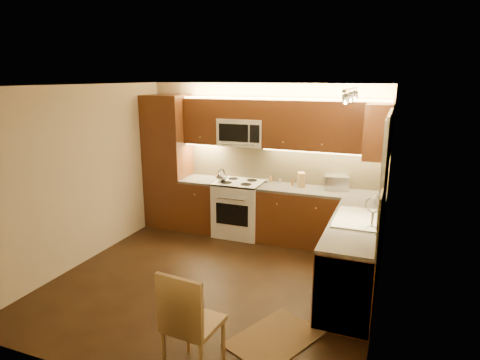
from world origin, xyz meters
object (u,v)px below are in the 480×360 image
at_px(stove, 239,208).
at_px(kettle, 221,175).
at_px(toaster_oven, 336,182).
at_px(soap_bottle, 377,198).
at_px(microwave, 242,132).
at_px(sink, 357,213).
at_px(knife_block, 301,180).
at_px(dining_chair, 193,321).

xyz_separation_m(stove, kettle, (-0.27, -0.12, 0.57)).
relative_size(stove, toaster_oven, 2.52).
bearing_deg(soap_bottle, microwave, 160.93).
bearing_deg(sink, microwave, 147.79).
distance_m(kettle, knife_block, 1.30).
xyz_separation_m(microwave, toaster_oven, (1.54, 0.04, -0.71)).
distance_m(stove, kettle, 0.64).
distance_m(kettle, toaster_oven, 1.84).
bearing_deg(toaster_oven, knife_block, 173.38).
bearing_deg(dining_chair, toaster_oven, 83.97).
bearing_deg(dining_chair, microwave, 109.27).
height_order(sink, soap_bottle, soap_bottle).
distance_m(microwave, sink, 2.48).
bearing_deg(microwave, soap_bottle, -13.37).
bearing_deg(kettle, toaster_oven, 31.13).
xyz_separation_m(kettle, toaster_oven, (1.82, 0.30, -0.02)).
distance_m(microwave, toaster_oven, 1.70).
bearing_deg(sink, toaster_oven, 109.25).
bearing_deg(toaster_oven, dining_chair, -112.79).
height_order(knife_block, dining_chair, knife_block).
height_order(knife_block, soap_bottle, knife_block).
bearing_deg(dining_chair, kettle, 114.81).
relative_size(stove, kettle, 4.18).
distance_m(stove, soap_bottle, 2.28).
bearing_deg(toaster_oven, microwave, 170.18).
height_order(microwave, knife_block, microwave).
height_order(stove, dining_chair, dining_chair).
distance_m(sink, kettle, 2.49).
distance_m(microwave, dining_chair, 3.73).
distance_m(stove, microwave, 1.27).
bearing_deg(stove, soap_bottle, -9.97).
relative_size(kettle, knife_block, 0.97).
xyz_separation_m(toaster_oven, dining_chair, (-0.70, -3.46, -0.50)).
distance_m(sink, toaster_oven, 1.38).
relative_size(microwave, knife_block, 3.35).
relative_size(toaster_oven, knife_block, 1.61).
bearing_deg(stove, dining_chair, -75.51).
distance_m(soap_bottle, dining_chair, 3.23).
relative_size(microwave, soap_bottle, 4.67).
height_order(kettle, toaster_oven, kettle).
height_order(microwave, toaster_oven, microwave).
xyz_separation_m(sink, knife_block, (-1.00, 1.26, 0.04)).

